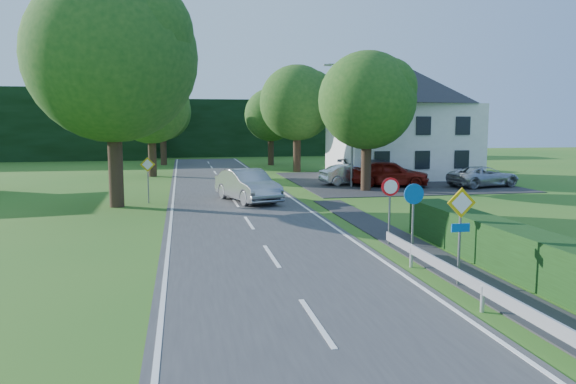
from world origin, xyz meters
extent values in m
cube|color=#373739|center=(0.00, 20.00, 0.02)|extent=(7.00, 80.00, 0.04)
cube|color=#262628|center=(12.00, 33.00, 0.02)|extent=(14.00, 16.00, 0.04)
cube|color=white|center=(-3.25, 20.00, 0.04)|extent=(0.12, 80.00, 0.01)
cube|color=white|center=(3.25, 20.00, 0.04)|extent=(0.12, 80.00, 0.01)
cube|color=black|center=(8.00, 66.00, 3.50)|extent=(30.00, 5.00, 7.00)
cube|color=silver|center=(14.00, 36.00, 2.80)|extent=(10.00, 8.00, 5.60)
pyramid|color=#252529|center=(14.00, 36.00, 7.10)|extent=(10.60, 8.40, 3.00)
cylinder|color=slate|center=(8.20, 30.00, 4.00)|extent=(0.16, 0.16, 8.00)
cylinder|color=slate|center=(7.40, 30.00, 7.90)|extent=(1.70, 0.10, 0.10)
cube|color=slate|center=(6.50, 30.00, 7.85)|extent=(0.50, 0.18, 0.12)
cylinder|color=slate|center=(4.30, 8.00, 1.20)|extent=(0.07, 0.07, 2.40)
cube|color=gold|center=(4.30, 7.97, 2.20)|extent=(0.78, 0.04, 0.78)
cube|color=white|center=(4.30, 7.97, 2.20)|extent=(0.57, 0.05, 0.57)
cube|color=#0B55AA|center=(4.30, 7.97, 1.55)|extent=(0.50, 0.04, 0.22)
cylinder|color=slate|center=(4.30, 11.00, 1.10)|extent=(0.07, 0.07, 2.20)
cylinder|color=#0B55AA|center=(4.30, 10.97, 2.05)|extent=(0.64, 0.04, 0.64)
cylinder|color=slate|center=(4.30, 13.00, 1.10)|extent=(0.07, 0.07, 2.20)
cylinder|color=red|center=(4.30, 12.97, 2.05)|extent=(0.64, 0.04, 0.64)
cylinder|color=white|center=(4.30, 12.95, 2.05)|extent=(0.48, 0.04, 0.48)
cylinder|color=slate|center=(-4.50, 25.00, 1.10)|extent=(0.07, 0.07, 2.20)
cube|color=gold|center=(-4.50, 24.97, 2.05)|extent=(0.78, 0.04, 0.78)
cube|color=white|center=(-4.50, 24.97, 2.05)|extent=(0.57, 0.05, 0.57)
imported|color=#9C9CA0|center=(0.68, 24.40, 0.90)|extent=(3.27, 5.52, 1.72)
imported|color=black|center=(0.21, 33.85, 0.56)|extent=(1.35, 2.09, 1.04)
imported|color=maroon|center=(10.73, 29.70, 0.89)|extent=(5.40, 3.57, 1.71)
imported|color=silver|center=(8.52, 31.32, 0.72)|extent=(4.25, 1.89, 1.36)
imported|color=#4A494E|center=(10.83, 32.00, 0.86)|extent=(5.67, 5.64, 1.65)
imported|color=#B1B3B9|center=(16.74, 28.43, 0.71)|extent=(5.17, 3.18, 1.34)
imported|color=#B40E2F|center=(10.37, 32.78, 0.98)|extent=(2.72, 2.74, 1.89)
camera|label=1|loc=(-2.73, -5.18, 4.26)|focal=35.00mm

